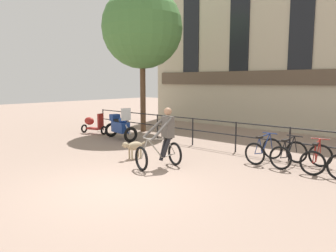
{
  "coord_description": "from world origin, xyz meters",
  "views": [
    {
      "loc": [
        5.71,
        -4.61,
        2.44
      ],
      "look_at": [
        -1.04,
        2.86,
        1.05
      ],
      "focal_mm": 35.0,
      "sensor_mm": 36.0,
      "label": 1
    }
  ],
  "objects_px": {
    "parked_bicycle_mid_right": "(317,158)",
    "cyclist_with_bike": "(163,141)",
    "parked_motorcycle": "(120,126)",
    "parked_bicycle_near_lamp": "(264,150)",
    "dog": "(133,146)",
    "parked_bicycle_mid_left": "(289,154)",
    "parked_scooter": "(93,124)"
  },
  "relations": [
    {
      "from": "cyclist_with_bike",
      "to": "parked_bicycle_mid_right",
      "type": "xyz_separation_m",
      "value": [
        3.37,
        2.52,
        -0.41
      ]
    },
    {
      "from": "parked_bicycle_near_lamp",
      "to": "parked_bicycle_mid_left",
      "type": "distance_m",
      "value": 0.77
    },
    {
      "from": "parked_motorcycle",
      "to": "parked_scooter",
      "type": "bearing_deg",
      "value": 96.17
    },
    {
      "from": "cyclist_with_bike",
      "to": "parked_bicycle_mid_right",
      "type": "relative_size",
      "value": 1.43
    },
    {
      "from": "parked_motorcycle",
      "to": "parked_scooter",
      "type": "height_order",
      "value": "parked_motorcycle"
    },
    {
      "from": "parked_bicycle_mid_right",
      "to": "cyclist_with_bike",
      "type": "bearing_deg",
      "value": 29.48
    },
    {
      "from": "parked_scooter",
      "to": "dog",
      "type": "bearing_deg",
      "value": -125.08
    },
    {
      "from": "dog",
      "to": "parked_motorcycle",
      "type": "relative_size",
      "value": 0.49
    },
    {
      "from": "parked_bicycle_mid_left",
      "to": "parked_bicycle_mid_right",
      "type": "bearing_deg",
      "value": -177.51
    },
    {
      "from": "cyclist_with_bike",
      "to": "parked_bicycle_mid_left",
      "type": "distance_m",
      "value": 3.65
    },
    {
      "from": "parked_bicycle_mid_right",
      "to": "parked_scooter",
      "type": "distance_m",
      "value": 9.91
    },
    {
      "from": "parked_bicycle_mid_left",
      "to": "parked_bicycle_mid_right",
      "type": "height_order",
      "value": "same"
    },
    {
      "from": "cyclist_with_bike",
      "to": "dog",
      "type": "distance_m",
      "value": 1.44
    },
    {
      "from": "parked_motorcycle",
      "to": "parked_bicycle_near_lamp",
      "type": "height_order",
      "value": "parked_motorcycle"
    },
    {
      "from": "cyclist_with_bike",
      "to": "parked_scooter",
      "type": "distance_m",
      "value": 6.91
    },
    {
      "from": "cyclist_with_bike",
      "to": "parked_motorcycle",
      "type": "distance_m",
      "value": 4.85
    },
    {
      "from": "dog",
      "to": "parked_scooter",
      "type": "bearing_deg",
      "value": 166.27
    },
    {
      "from": "cyclist_with_bike",
      "to": "parked_scooter",
      "type": "xyz_separation_m",
      "value": [
        -6.53,
        2.23,
        -0.3
      ]
    },
    {
      "from": "parked_bicycle_near_lamp",
      "to": "parked_scooter",
      "type": "relative_size",
      "value": 0.85
    },
    {
      "from": "cyclist_with_bike",
      "to": "parked_motorcycle",
      "type": "relative_size",
      "value": 0.93
    },
    {
      "from": "dog",
      "to": "parked_bicycle_mid_right",
      "type": "bearing_deg",
      "value": 35.13
    },
    {
      "from": "parked_motorcycle",
      "to": "parked_bicycle_mid_right",
      "type": "relative_size",
      "value": 1.54
    },
    {
      "from": "cyclist_with_bike",
      "to": "parked_bicycle_mid_right",
      "type": "height_order",
      "value": "cyclist_with_bike"
    },
    {
      "from": "parked_motorcycle",
      "to": "parked_scooter",
      "type": "xyz_separation_m",
      "value": [
        -2.15,
        0.15,
        -0.1
      ]
    },
    {
      "from": "parked_bicycle_mid_left",
      "to": "parked_bicycle_near_lamp",
      "type": "bearing_deg",
      "value": 2.49
    },
    {
      "from": "dog",
      "to": "parked_motorcycle",
      "type": "bearing_deg",
      "value": 155.34
    },
    {
      "from": "dog",
      "to": "parked_bicycle_near_lamp",
      "type": "distance_m",
      "value": 4.01
    },
    {
      "from": "cyclist_with_bike",
      "to": "parked_bicycle_mid_left",
      "type": "bearing_deg",
      "value": 59.15
    },
    {
      "from": "parked_bicycle_mid_right",
      "to": "parked_scooter",
      "type": "xyz_separation_m",
      "value": [
        -9.9,
        -0.29,
        0.1
      ]
    },
    {
      "from": "parked_motorcycle",
      "to": "parked_bicycle_near_lamp",
      "type": "distance_m",
      "value": 6.23
    },
    {
      "from": "parked_bicycle_mid_left",
      "to": "parked_motorcycle",
      "type": "bearing_deg",
      "value": 6.1
    },
    {
      "from": "parked_motorcycle",
      "to": "parked_bicycle_near_lamp",
      "type": "bearing_deg",
      "value": -75.89
    }
  ]
}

